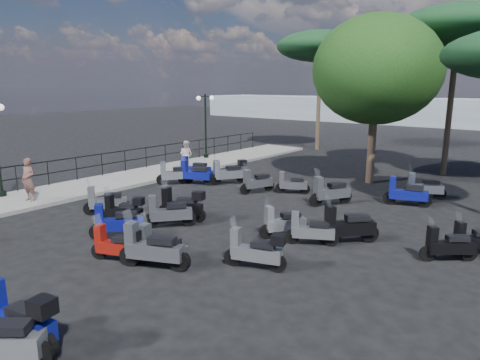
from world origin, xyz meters
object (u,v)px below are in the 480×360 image
Objects in this scene: pine_0 at (459,26)px; scooter_23 at (406,193)px; scooter_15 at (182,205)px; woman at (28,180)px; scooter_2 at (124,210)px; broadleaf_tree at (377,70)px; scooter_5 at (174,174)px; scooter_9 at (117,223)px; scooter_30 at (195,174)px; pine_2 at (321,47)px; scooter_31 at (475,240)px; scooter_22 at (330,192)px; scooter_29 at (423,188)px; scooter_17 at (292,184)px; scooter_10 at (229,172)px; scooter_3 at (106,202)px; lamp_post_2 at (206,122)px; scooter_21 at (347,227)px; scooter_20 at (152,249)px; scooter_27 at (448,246)px; scooter_14 at (161,248)px; scooter_28 at (310,231)px; scooter_11 at (257,182)px; pedestrian_far at (186,155)px; scooter_8 at (168,213)px; scooter_16 at (283,223)px; scooter_4 at (195,169)px; scooter_7 at (117,245)px; scooter_13 at (18,320)px; scooter_26 at (256,251)px.

scooter_23 is at bearing -86.86° from pine_0.
woman is at bearing 91.75° from scooter_15.
broadleaf_tree is (3.93, 11.01, 4.70)m from scooter_2.
scooter_5 is at bearing 31.09° from scooter_15.
scooter_9 is 0.85× the size of scooter_30.
broadleaf_tree is 10.81m from pine_2.
scooter_30 reaches higher than scooter_31.
scooter_29 is at bearing -98.23° from scooter_22.
pine_0 is (4.01, 8.23, 6.87)m from scooter_17.
scooter_10 reaches higher than scooter_15.
scooter_29 is (8.21, 9.23, 0.01)m from scooter_3.
scooter_21 is (12.98, -7.95, -1.83)m from lamp_post_2.
pine_0 is at bearing -38.66° from scooter_15.
scooter_2 is at bearing 121.46° from scooter_15.
scooter_10 reaches higher than scooter_17.
scooter_20 reaches higher than scooter_3.
scooter_22 is at bearing 19.14° from scooter_27.
pine_2 is at bearing -6.17° from scooter_20.
scooter_20 reaches higher than scooter_10.
scooter_22 is 1.07× the size of scooter_29.
scooter_30 reaches higher than scooter_27.
scooter_2 is at bearing 53.00° from scooter_14.
pine_2 is (1.63, 19.72, 6.09)m from woman.
scooter_23 is (2.31, 1.68, -0.02)m from scooter_22.
scooter_28 is at bearing -172.60° from scooter_17.
scooter_29 is 0.91× the size of scooter_30.
scooter_21 is (6.53, 2.93, 0.04)m from scooter_2.
scooter_3 is at bearing 119.82° from scooter_10.
scooter_11 is 0.91× the size of scooter_20.
woman is 1.11× the size of pedestrian_far.
scooter_17 is 0.16× the size of pine_2.
scooter_22 is at bearing -12.54° from scooter_21.
scooter_10 reaches higher than scooter_8.
scooter_16 is at bearing -84.40° from broadleaf_tree.
scooter_10 reaches higher than scooter_4.
scooter_3 is at bearing 144.32° from scooter_5.
scooter_8 is at bearing 57.28° from scooter_16.
scooter_5 is 1.10× the size of scooter_17.
scooter_28 is (4.84, -3.97, -0.03)m from scooter_11.
scooter_7 is 3.69m from scooter_15.
scooter_23 is at bearing 8.95° from lamp_post_2.
scooter_16 is at bearing -138.10° from scooter_30.
scooter_8 is 6.73m from scooter_13.
pine_2 is at bearing 158.16° from pine_0.
scooter_9 is (0.96, -0.94, 0.02)m from scooter_2.
pedestrian_far is 10.31m from broadleaf_tree.
scooter_9 is 0.91× the size of scooter_26.
scooter_15 is 8.83m from scooter_31.
scooter_8 reaches higher than scooter_7.
scooter_27 is at bearing -132.13° from scooter_16.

